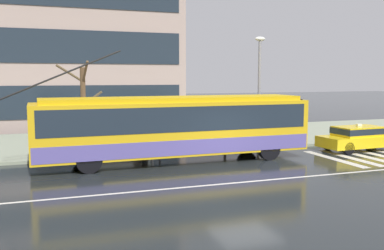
# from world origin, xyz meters

# --- Properties ---
(ground_plane) EXTENTS (160.00, 160.00, 0.00)m
(ground_plane) POSITION_xyz_m (0.00, 0.00, 0.00)
(ground_plane) COLOR #202427
(sidewalk_slab) EXTENTS (80.00, 10.00, 0.14)m
(sidewalk_slab) POSITION_xyz_m (0.00, 9.92, 0.07)
(sidewalk_slab) COLOR gray
(sidewalk_slab) RESTS_ON ground_plane
(crosswalk_stripe_edge_near) EXTENTS (0.44, 4.40, 0.01)m
(crosswalk_stripe_edge_near) POSITION_xyz_m (5.32, 1.46, 0.00)
(crosswalk_stripe_edge_near) COLOR beige
(crosswalk_stripe_edge_near) RESTS_ON ground_plane
(crosswalk_stripe_inner_a) EXTENTS (0.44, 4.40, 0.01)m
(crosswalk_stripe_inner_a) POSITION_xyz_m (6.22, 1.46, 0.00)
(crosswalk_stripe_inner_a) COLOR beige
(crosswalk_stripe_inner_a) RESTS_ON ground_plane
(crosswalk_stripe_center) EXTENTS (0.44, 4.40, 0.01)m
(crosswalk_stripe_center) POSITION_xyz_m (7.12, 1.46, 0.00)
(crosswalk_stripe_center) COLOR beige
(crosswalk_stripe_center) RESTS_ON ground_plane
(crosswalk_stripe_inner_b) EXTENTS (0.44, 4.40, 0.01)m
(crosswalk_stripe_inner_b) POSITION_xyz_m (8.02, 1.46, 0.00)
(crosswalk_stripe_inner_b) COLOR beige
(crosswalk_stripe_inner_b) RESTS_ON ground_plane
(lane_centre_line) EXTENTS (72.00, 0.14, 0.01)m
(lane_centre_line) POSITION_xyz_m (0.00, -1.20, 0.00)
(lane_centre_line) COLOR silver
(lane_centre_line) RESTS_ON ground_plane
(trolleybus) EXTENTS (13.39, 2.69, 4.93)m
(trolleybus) POSITION_xyz_m (-1.86, 3.32, 1.62)
(trolleybus) COLOR gold
(trolleybus) RESTS_ON ground_plane
(taxi_ahead_of_bus) EXTENTS (4.63, 1.95, 1.39)m
(taxi_ahead_of_bus) POSITION_xyz_m (8.12, 3.00, 0.70)
(taxi_ahead_of_bus) COLOR yellow
(taxi_ahead_of_bus) RESTS_ON ground_plane
(bus_shelter) EXTENTS (3.64, 1.74, 2.60)m
(bus_shelter) POSITION_xyz_m (-3.65, 6.60, 2.09)
(bus_shelter) COLOR gray
(bus_shelter) RESTS_ON sidewalk_slab
(pedestrian_at_shelter) EXTENTS (1.00, 1.00, 2.02)m
(pedestrian_at_shelter) POSITION_xyz_m (1.93, 6.40, 1.75)
(pedestrian_at_shelter) COLOR #595346
(pedestrian_at_shelter) RESTS_ON sidewalk_slab
(pedestrian_approaching_curb) EXTENTS (1.13, 1.13, 1.95)m
(pedestrian_approaching_curb) POSITION_xyz_m (-2.62, 5.92, 1.68)
(pedestrian_approaching_curb) COLOR #25272E
(pedestrian_approaching_curb) RESTS_ON sidewalk_slab
(pedestrian_walking_past) EXTENTS (1.58, 1.58, 1.97)m
(pedestrian_walking_past) POSITION_xyz_m (-5.17, 6.55, 1.76)
(pedestrian_walking_past) COLOR black
(pedestrian_walking_past) RESTS_ON sidewalk_slab
(pedestrian_waiting_by_pole) EXTENTS (0.50, 0.50, 1.72)m
(pedestrian_waiting_by_pole) POSITION_xyz_m (-2.21, 7.37, 1.16)
(pedestrian_waiting_by_pole) COLOR #243046
(pedestrian_waiting_by_pole) RESTS_ON sidewalk_slab
(street_lamp) EXTENTS (0.60, 0.32, 5.84)m
(street_lamp) POSITION_xyz_m (3.72, 5.90, 3.65)
(street_lamp) COLOR gray
(street_lamp) RESTS_ON sidewalk_slab
(street_tree_bare) EXTENTS (2.20, 1.11, 4.46)m
(street_tree_bare) POSITION_xyz_m (-5.55, 6.99, 2.45)
(street_tree_bare) COLOR brown
(street_tree_bare) RESTS_ON sidewalk_slab
(office_tower_corner_left) EXTENTS (18.93, 15.78, 19.54)m
(office_tower_corner_left) POSITION_xyz_m (-6.38, 23.83, 9.78)
(office_tower_corner_left) COLOR #A48D82
(office_tower_corner_left) RESTS_ON ground_plane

